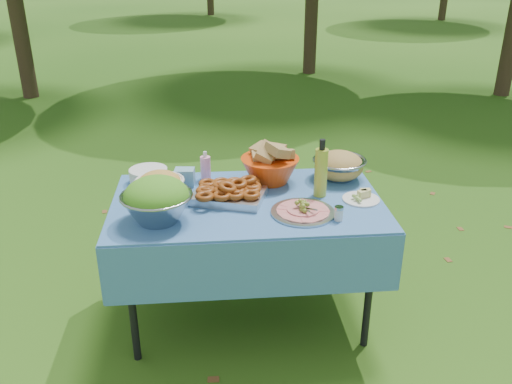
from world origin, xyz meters
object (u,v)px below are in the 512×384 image
(salad_bowl, at_px, (157,200))
(pasta_bowl_steel, at_px, (339,165))
(charcuterie_platter, at_px, (303,207))
(oil_bottle, at_px, (321,168))
(bread_bowl, at_px, (270,164))
(picnic_table, at_px, (248,261))
(plate_stack, at_px, (149,175))

(salad_bowl, relative_size, pasta_bowl_steel, 1.14)
(salad_bowl, xyz_separation_m, pasta_bowl_steel, (1.03, 0.46, -0.03))
(charcuterie_platter, distance_m, oil_bottle, 0.28)
(bread_bowl, xyz_separation_m, charcuterie_platter, (0.12, -0.43, -0.07))
(salad_bowl, bearing_deg, picnic_table, 23.33)
(salad_bowl, distance_m, plate_stack, 0.52)
(bread_bowl, bearing_deg, charcuterie_platter, -74.00)
(plate_stack, xyz_separation_m, oil_bottle, (0.96, -0.28, 0.12))
(pasta_bowl_steel, bearing_deg, oil_bottle, -124.60)
(salad_bowl, height_order, charcuterie_platter, salad_bowl)
(bread_bowl, bearing_deg, pasta_bowl_steel, 1.89)
(bread_bowl, xyz_separation_m, pasta_bowl_steel, (0.41, 0.01, -0.03))
(oil_bottle, bearing_deg, pasta_bowl_steel, 55.40)
(picnic_table, height_order, plate_stack, plate_stack)
(salad_bowl, bearing_deg, pasta_bowl_steel, 24.30)
(bread_bowl, distance_m, pasta_bowl_steel, 0.41)
(picnic_table, xyz_separation_m, plate_stack, (-0.56, 0.31, 0.42))
(plate_stack, relative_size, oil_bottle, 0.68)
(charcuterie_platter, bearing_deg, oil_bottle, 58.40)
(charcuterie_platter, bearing_deg, picnic_table, 146.85)
(bread_bowl, xyz_separation_m, oil_bottle, (0.25, -0.22, 0.05))
(pasta_bowl_steel, xyz_separation_m, charcuterie_platter, (-0.29, -0.44, -0.04))
(bread_bowl, distance_m, oil_bottle, 0.34)
(salad_bowl, height_order, pasta_bowl_steel, salad_bowl)
(pasta_bowl_steel, distance_m, oil_bottle, 0.29)
(charcuterie_platter, bearing_deg, bread_bowl, 106.00)
(picnic_table, relative_size, charcuterie_platter, 4.37)
(bread_bowl, height_order, pasta_bowl_steel, bread_bowl)
(picnic_table, xyz_separation_m, charcuterie_platter, (0.27, -0.18, 0.42))
(plate_stack, relative_size, bread_bowl, 0.65)
(picnic_table, bearing_deg, bread_bowl, 58.92)
(plate_stack, bearing_deg, oil_bottle, -16.00)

